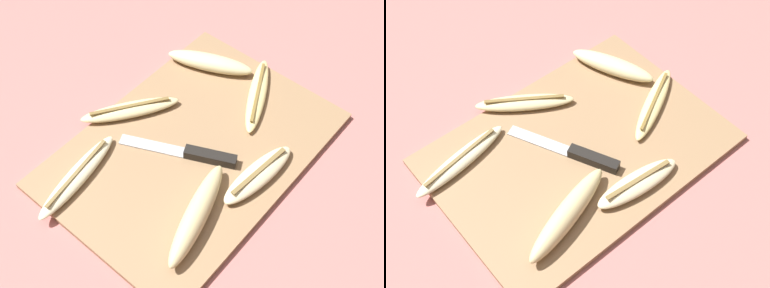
{
  "view_description": "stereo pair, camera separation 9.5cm",
  "coord_description": "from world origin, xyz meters",
  "views": [
    {
      "loc": [
        -0.44,
        -0.37,
        0.78
      ],
      "look_at": [
        0.0,
        0.0,
        0.02
      ],
      "focal_mm": 50.0,
      "sensor_mm": 36.0,
      "label": 1
    },
    {
      "loc": [
        -0.37,
        -0.44,
        0.78
      ],
      "look_at": [
        0.0,
        0.0,
        0.02
      ],
      "focal_mm": 50.0,
      "sensor_mm": 36.0,
      "label": 2
    }
  ],
  "objects": [
    {
      "name": "ground_plane",
      "position": [
        0.0,
        0.0,
        0.0
      ],
      "size": [
        4.0,
        4.0,
        0.0
      ],
      "primitive_type": "plane",
      "color": "#B76B66"
    },
    {
      "name": "banana_bright_far",
      "position": [
        -0.18,
        0.1,
        0.02
      ],
      "size": [
        0.2,
        0.07,
        0.02
      ],
      "rotation": [
        0.0,
        0.0,
        1.74
      ],
      "color": "beige",
      "rests_on": "cutting_board"
    },
    {
      "name": "knife",
      "position": [
        -0.01,
        -0.02,
        0.02
      ],
      "size": [
        0.11,
        0.2,
        0.02
      ],
      "rotation": [
        0.0,
        0.0,
        0.44
      ],
      "color": "black",
      "rests_on": "cutting_board"
    },
    {
      "name": "cutting_board",
      "position": [
        0.0,
        0.0,
        0.01
      ],
      "size": [
        0.51,
        0.36,
        0.01
      ],
      "color": "#997551",
      "rests_on": "ground_plane"
    },
    {
      "name": "banana_soft_right",
      "position": [
        0.18,
        0.1,
        0.03
      ],
      "size": [
        0.11,
        0.18,
        0.03
      ],
      "rotation": [
        0.0,
        0.0,
        3.54
      ],
      "color": "beige",
      "rests_on": "cutting_board"
    },
    {
      "name": "banana_ripe_center",
      "position": [
        -0.01,
        0.14,
        0.02
      ],
      "size": [
        0.18,
        0.14,
        0.02
      ],
      "rotation": [
        0.0,
        0.0,
        4.11
      ],
      "color": "beige",
      "rests_on": "cutting_board"
    },
    {
      "name": "banana_golden_short",
      "position": [
        0.17,
        -0.02,
        0.02
      ],
      "size": [
        0.19,
        0.12,
        0.02
      ],
      "rotation": [
        0.0,
        0.0,
        2.05
      ],
      "color": "#EDD689",
      "rests_on": "cutting_board"
    },
    {
      "name": "banana_mellow_near",
      "position": [
        -0.11,
        -0.1,
        0.03
      ],
      "size": [
        0.21,
        0.09,
        0.04
      ],
      "rotation": [
        0.0,
        0.0,
        1.86
      ],
      "color": "beige",
      "rests_on": "cutting_board"
    },
    {
      "name": "banana_cream_curved",
      "position": [
        0.02,
        -0.13,
        0.02
      ],
      "size": [
        0.17,
        0.06,
        0.02
      ],
      "rotation": [
        0.0,
        0.0,
        4.61
      ],
      "color": "beige",
      "rests_on": "cutting_board"
    }
  ]
}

